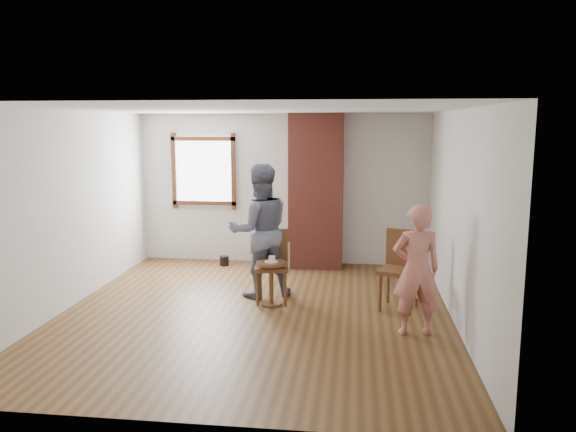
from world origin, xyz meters
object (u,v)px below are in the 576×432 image
object	(u,v)px
stoneware_crock	(285,253)
man	(260,231)
dining_chair_left	(271,261)
side_table	(271,276)
person_pink	(416,270)
dining_chair_right	(401,265)

from	to	relation	value
stoneware_crock	man	distance (m)	1.80
dining_chair_left	side_table	size ratio (longest dim) A/B	1.63
dining_chair_left	person_pink	bearing A→B (deg)	-37.88
man	side_table	bearing A→B (deg)	95.34
man	person_pink	world-z (taller)	man
dining_chair_right	side_table	xyz separation A→B (m)	(-1.72, -0.13, -0.18)
dining_chair_left	dining_chair_right	size ratio (longest dim) A/B	0.95
dining_chair_right	side_table	bearing A→B (deg)	-157.13
side_table	person_pink	xyz separation A→B (m)	(1.81, -0.83, 0.36)
dining_chair_right	man	size ratio (longest dim) A/B	0.55
stoneware_crock	person_pink	bearing A→B (deg)	-56.78
man	dining_chair_right	bearing A→B (deg)	148.74
dining_chair_right	man	distance (m)	2.00
side_table	person_pink	size ratio (longest dim) A/B	0.39
dining_chair_right	side_table	distance (m)	1.74
side_table	dining_chair_right	bearing A→B (deg)	4.44
dining_chair_left	man	bearing A→B (deg)	128.40
man	person_pink	xyz separation A→B (m)	(2.04, -1.24, -0.17)
dining_chair_left	side_table	bearing A→B (deg)	-90.28
dining_chair_left	person_pink	world-z (taller)	person_pink
dining_chair_right	man	world-z (taller)	man
stoneware_crock	man	xyz separation A→B (m)	(-0.15, -1.65, 0.70)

